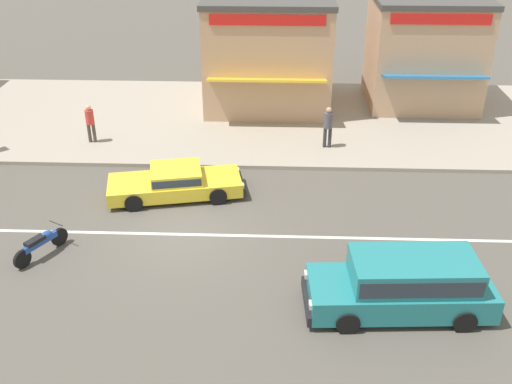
# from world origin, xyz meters

# --- Properties ---
(ground_plane) EXTENTS (160.00, 160.00, 0.00)m
(ground_plane) POSITION_xyz_m (0.00, 0.00, 0.00)
(ground_plane) COLOR #544F47
(lane_centre_stripe) EXTENTS (50.40, 0.14, 0.01)m
(lane_centre_stripe) POSITION_xyz_m (0.00, 0.00, 0.00)
(lane_centre_stripe) COLOR silver
(lane_centre_stripe) RESTS_ON ground
(kerb_strip) EXTENTS (68.00, 10.00, 0.15)m
(kerb_strip) POSITION_xyz_m (0.00, 9.66, 0.07)
(kerb_strip) COLOR #9E9384
(kerb_strip) RESTS_ON ground
(sedan_yellow_0) EXTENTS (4.90, 2.60, 1.06)m
(sedan_yellow_0) POSITION_xyz_m (-0.58, 2.50, 0.54)
(sedan_yellow_0) COLOR yellow
(sedan_yellow_0) RESTS_ON ground
(minivan_teal_1) EXTENTS (4.85, 2.11, 1.56)m
(minivan_teal_1) POSITION_xyz_m (6.23, -3.34, 0.85)
(minivan_teal_1) COLOR teal
(minivan_teal_1) RESTS_ON ground
(motorcycle_0) EXTENTS (1.09, 1.73, 0.80)m
(motorcycle_0) POSITION_xyz_m (-3.96, -1.30, 0.42)
(motorcycle_0) COLOR black
(motorcycle_0) RESTS_ON ground
(pedestrian_mid_kerb) EXTENTS (0.34, 0.34, 1.60)m
(pedestrian_mid_kerb) POSITION_xyz_m (-4.70, 6.66, 1.08)
(pedestrian_mid_kerb) COLOR #4C4238
(pedestrian_mid_kerb) RESTS_ON kerb_strip
(pedestrian_by_shop) EXTENTS (0.34, 0.34, 1.69)m
(pedestrian_by_shop) POSITION_xyz_m (4.90, 6.53, 1.14)
(pedestrian_by_shop) COLOR #333338
(pedestrian_by_shop) RESTS_ON kerb_strip
(shopfront_mid_block) EXTENTS (5.73, 6.09, 5.02)m
(shopfront_mid_block) POSITION_xyz_m (2.40, 11.67, 2.67)
(shopfront_mid_block) COLOR tan
(shopfront_mid_block) RESTS_ON kerb_strip
(shopfront_far_kios) EXTENTS (5.01, 5.16, 4.95)m
(shopfront_far_kios) POSITION_xyz_m (9.60, 11.97, 2.63)
(shopfront_far_kios) COLOR tan
(shopfront_far_kios) RESTS_ON kerb_strip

